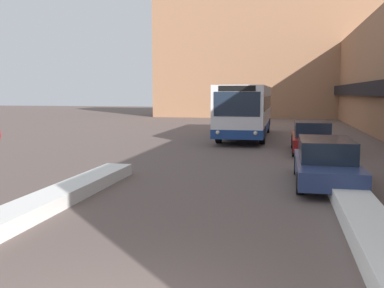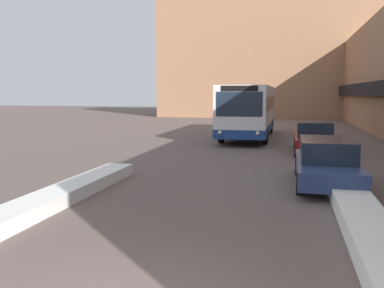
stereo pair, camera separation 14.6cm
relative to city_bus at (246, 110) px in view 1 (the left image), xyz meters
name	(u,v)px [view 1 (the left image)]	position (x,y,z in m)	size (l,w,h in m)	color
building_backdrop_far	(269,55)	(0.42, 24.65, 5.42)	(26.00, 8.00, 14.28)	#996B4C
city_bus	(246,110)	(0.00, 0.00, 0.00)	(2.69, 10.90, 3.19)	silver
parked_car_front	(326,162)	(3.62, -13.41, -1.03)	(1.80, 4.78, 1.39)	navy
parked_car_back	(312,137)	(3.62, -6.26, -0.99)	(1.80, 4.67, 1.47)	maroon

